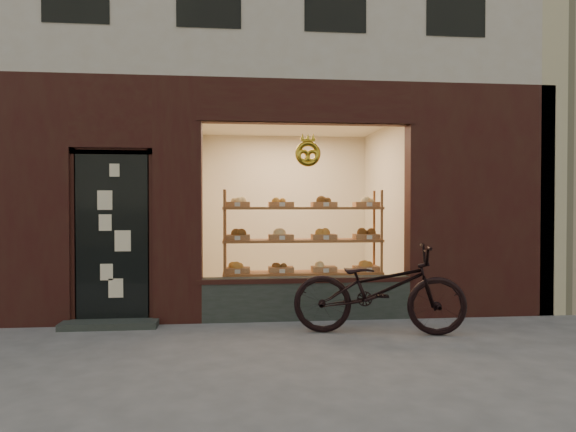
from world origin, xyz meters
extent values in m
plane|color=#525252|center=(0.00, 0.00, 0.00)|extent=(90.00, 90.00, 0.00)
cube|color=#363938|center=(0.45, 2.12, 0.28)|extent=(2.70, 0.25, 0.55)
cube|color=black|center=(-2.00, 2.06, 1.10)|extent=(0.90, 0.04, 2.15)
cube|color=#363938|center=(-2.00, 1.90, 0.04)|extent=(1.15, 0.35, 0.08)
torus|color=gold|center=(0.45, 2.02, 2.15)|extent=(0.33, 0.07, 0.33)
cube|color=brown|center=(0.45, 2.55, 0.05)|extent=(2.20, 0.45, 0.04)
cube|color=brown|center=(0.45, 2.55, 0.55)|extent=(2.20, 0.45, 0.03)
cube|color=brown|center=(0.45, 2.55, 1.00)|extent=(2.20, 0.45, 0.04)
cube|color=brown|center=(0.45, 2.55, 1.45)|extent=(2.20, 0.45, 0.04)
cylinder|color=brown|center=(-0.62, 2.35, 0.85)|extent=(0.04, 0.04, 1.70)
cylinder|color=brown|center=(1.52, 2.35, 0.85)|extent=(0.04, 0.04, 1.70)
cylinder|color=brown|center=(-0.62, 2.75, 0.85)|extent=(0.04, 0.04, 1.70)
cylinder|color=brown|center=(1.52, 2.75, 0.85)|extent=(0.04, 0.04, 1.70)
cube|color=brown|center=(-0.45, 2.55, 0.60)|extent=(0.34, 0.24, 0.07)
sphere|color=#A0661D|center=(-0.45, 2.55, 0.69)|extent=(0.11, 0.11, 0.11)
cube|color=beige|center=(-0.45, 2.36, 0.60)|extent=(0.07, 0.01, 0.05)
cube|color=brown|center=(0.15, 2.55, 0.60)|extent=(0.34, 0.24, 0.07)
sphere|color=#563D19|center=(0.15, 2.55, 0.69)|extent=(0.11, 0.11, 0.11)
cube|color=beige|center=(0.15, 2.36, 0.60)|extent=(0.08, 0.01, 0.05)
cube|color=brown|center=(0.75, 2.55, 0.60)|extent=(0.34, 0.24, 0.07)
sphere|color=#E4CF76|center=(0.75, 2.55, 0.69)|extent=(0.11, 0.11, 0.11)
cube|color=beige|center=(0.75, 2.36, 0.60)|extent=(0.07, 0.01, 0.05)
cube|color=brown|center=(1.35, 2.55, 0.60)|extent=(0.34, 0.24, 0.07)
sphere|color=#A0661D|center=(1.35, 2.55, 0.69)|extent=(0.11, 0.11, 0.11)
cube|color=beige|center=(1.35, 2.36, 0.60)|extent=(0.08, 0.01, 0.05)
cube|color=brown|center=(-0.45, 2.55, 1.05)|extent=(0.34, 0.24, 0.07)
sphere|color=#563D19|center=(-0.45, 2.55, 1.14)|extent=(0.11, 0.11, 0.11)
cube|color=beige|center=(-0.45, 2.36, 1.05)|extent=(0.07, 0.01, 0.06)
cube|color=brown|center=(0.15, 2.55, 1.05)|extent=(0.34, 0.24, 0.07)
sphere|color=#E4CF76|center=(0.15, 2.55, 1.14)|extent=(0.11, 0.11, 0.11)
cube|color=beige|center=(0.15, 2.36, 1.05)|extent=(0.08, 0.01, 0.06)
cube|color=brown|center=(0.75, 2.55, 1.05)|extent=(0.34, 0.24, 0.07)
sphere|color=#A0661D|center=(0.75, 2.55, 1.14)|extent=(0.11, 0.11, 0.11)
cube|color=beige|center=(0.75, 2.36, 1.05)|extent=(0.07, 0.01, 0.06)
cube|color=brown|center=(1.35, 2.55, 1.05)|extent=(0.34, 0.24, 0.07)
sphere|color=#563D19|center=(1.35, 2.55, 1.14)|extent=(0.11, 0.11, 0.11)
cube|color=beige|center=(1.35, 2.36, 1.05)|extent=(0.08, 0.01, 0.06)
cube|color=brown|center=(-0.45, 2.55, 1.50)|extent=(0.34, 0.24, 0.07)
sphere|color=#E4CF76|center=(-0.45, 2.55, 1.59)|extent=(0.11, 0.11, 0.11)
cube|color=beige|center=(-0.45, 2.36, 1.50)|extent=(0.07, 0.01, 0.06)
cube|color=brown|center=(0.15, 2.55, 1.50)|extent=(0.34, 0.24, 0.07)
sphere|color=#A0661D|center=(0.15, 2.55, 1.59)|extent=(0.11, 0.11, 0.11)
cube|color=beige|center=(0.15, 2.36, 1.50)|extent=(0.08, 0.01, 0.06)
cube|color=brown|center=(0.75, 2.55, 1.50)|extent=(0.34, 0.24, 0.07)
sphere|color=#563D19|center=(0.75, 2.55, 1.59)|extent=(0.11, 0.11, 0.11)
cube|color=beige|center=(0.75, 2.36, 1.50)|extent=(0.07, 0.01, 0.06)
cube|color=brown|center=(1.35, 2.55, 1.50)|extent=(0.34, 0.24, 0.07)
sphere|color=#E4CF76|center=(1.35, 2.55, 1.59)|extent=(0.11, 0.11, 0.11)
cube|color=beige|center=(1.35, 2.36, 1.50)|extent=(0.08, 0.01, 0.06)
imported|color=black|center=(1.18, 1.28, 0.52)|extent=(2.08, 1.07, 1.04)
camera|label=1|loc=(-0.47, -4.49, 1.48)|focal=32.00mm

